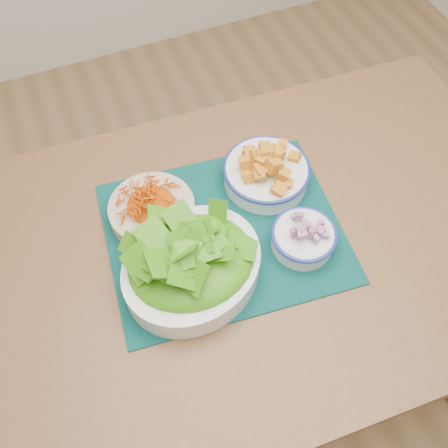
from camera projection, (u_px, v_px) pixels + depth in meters
name	position (u px, v px, depth m)	size (l,w,h in m)	color
ground	(290.00, 445.00, 1.53)	(4.00, 4.00, 0.00)	#A98052
table	(269.00, 258.00, 1.14)	(1.27, 0.88, 0.75)	brown
placemat	(224.00, 232.00, 1.06)	(0.49, 0.40, 0.00)	#022928
carrot_bowl	(152.00, 208.00, 1.05)	(0.20, 0.20, 0.07)	beige
squash_bowl	(267.00, 168.00, 1.09)	(0.21, 0.21, 0.10)	white
lettuce_bowl	(191.00, 261.00, 0.95)	(0.35, 0.33, 0.13)	white
onion_bowl	(304.00, 236.00, 1.01)	(0.17, 0.17, 0.07)	silver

